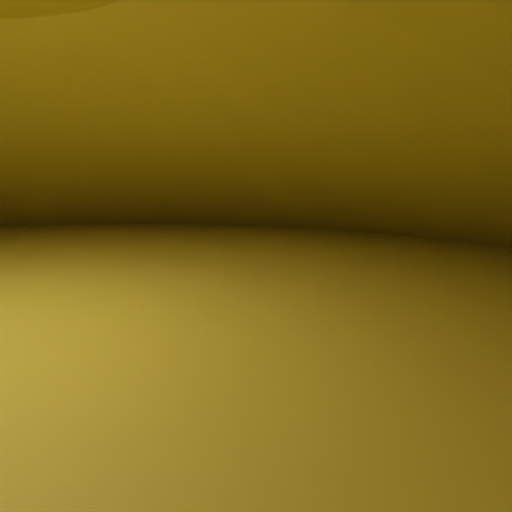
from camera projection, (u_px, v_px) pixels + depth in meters
The scene contains 16 objects.
umbrella_second at pixel (131, 159), 4.11m from camera, with size 2.02×2.02×2.64m.
lounger_second_shoreside at pixel (219, 337), 5.57m from camera, with size 1.50×0.95×0.66m.
lounger_second_inland at pixel (245, 438), 3.51m from camera, with size 1.27×0.83×0.60m.
umbrella_third at pixel (177, 164), 7.51m from camera, with size 2.00×2.00×2.71m.
lounger_third_shoreside at pixel (215, 277), 9.03m from camera, with size 1.58×0.87×0.58m.
umbrella_fourth at pixel (177, 160), 11.22m from camera, with size 1.86×1.86×2.83m.
lounger_fourth_shoreside at pixel (204, 245), 12.65m from camera, with size 1.50×0.71×0.66m.
lounger_fourth_inland at pixel (212, 259), 10.73m from camera, with size 1.46×0.86×0.59m.
umbrella_fifth at pixel (192, 168), 15.56m from camera, with size 2.02×2.02×2.67m.
lounger_fifth_shoreside at pixel (207, 229), 16.99m from camera, with size 1.29×0.64×0.53m.
lounger_fifth_inland at pixel (215, 235), 15.03m from camera, with size 1.48×0.75×0.66m.
umbrella_farthest at pixel (194, 164), 19.31m from camera, with size 2.36×2.36×3.00m.
lounger_farthest_shoreside at pixel (205, 218), 21.00m from camera, with size 1.39×0.62×0.53m.
lounger_farthest_inland at pixel (219, 221), 18.90m from camera, with size 1.54×0.86×0.66m.
person_walking_mid at pixel (385, 219), 12.63m from camera, with size 0.42×0.38×1.70m.
beach_ball at pixel (335, 236), 15.58m from camera, with size 0.36×0.36×0.36m, color #338CD8.
Camera 1 is at (0.48, -0.19, 2.26)m, focal length 32.75 mm.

